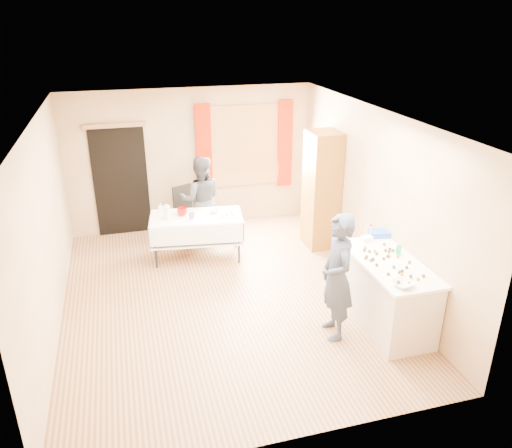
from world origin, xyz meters
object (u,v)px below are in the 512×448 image
object	(u,v)px
counter	(386,293)
party_table	(197,233)
girl	(337,277)
woman	(201,199)
chair	(188,221)
cabinet	(322,190)

from	to	relation	value
counter	party_table	bearing A→B (deg)	128.77
girl	woman	xyz separation A→B (m)	(-1.12, 3.28, -0.05)
chair	party_table	bearing A→B (deg)	-113.18
cabinet	counter	distance (m)	2.57
woman	party_table	bearing A→B (deg)	82.94
counter	woman	world-z (taller)	woman
woman	chair	bearing A→B (deg)	-39.58
counter	girl	world-z (taller)	girl
party_table	cabinet	bearing A→B (deg)	6.26
cabinet	counter	world-z (taller)	cabinet
chair	girl	size ratio (longest dim) A/B	0.56
party_table	chair	xyz separation A→B (m)	(-0.02, 0.91, -0.17)
cabinet	girl	size ratio (longest dim) A/B	1.22
girl	cabinet	bearing A→B (deg)	166.58
counter	chair	distance (m)	4.05
counter	cabinet	bearing A→B (deg)	87.71
cabinet	woman	xyz separation A→B (m)	(-1.96, 0.72, -0.23)
counter	girl	size ratio (longest dim) A/B	0.94
counter	chair	bearing A→B (deg)	120.92
chair	girl	xyz separation A→B (m)	(1.34, -3.54, 0.55)
girl	party_table	bearing A→B (deg)	-148.55
cabinet	woman	size ratio (longest dim) A/B	1.30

